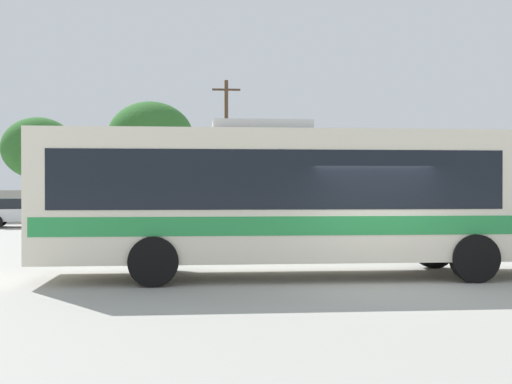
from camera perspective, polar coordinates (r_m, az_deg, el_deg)
name	(u,v)px	position (r m, az deg, el deg)	size (l,w,h in m)	color
ground_plane	(280,244)	(23.07, 2.16, -4.65)	(300.00, 300.00, 0.00)	#A3A099
perimeter_wall	(225,205)	(38.86, -2.76, -1.19)	(80.00, 0.30, 1.86)	#B2AD9E
coach_bus_cream_green	(293,194)	(14.64, 3.36, -0.20)	(11.92, 3.54, 3.53)	silver
parked_car_second_white	(26,212)	(34.84, -19.81, -1.67)	(4.62, 2.28, 1.46)	silver
parked_car_third_grey	(155,211)	(34.39, -9.02, -1.71)	(4.43, 2.10, 1.40)	slate
parked_car_rightmost_white	(287,210)	(34.96, 2.82, -1.65)	(4.34, 2.09, 1.44)	silver
utility_pole_near	(226,147)	(41.00, -2.66, 4.05)	(1.80, 0.28, 8.87)	#4C3823
roadside_tree_left	(39,148)	(42.42, -18.81, 3.70)	(4.56, 4.56, 6.42)	brown
roadside_tree_midleft	(151,138)	(44.46, -9.38, 4.74)	(5.89, 5.89, 7.89)	brown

